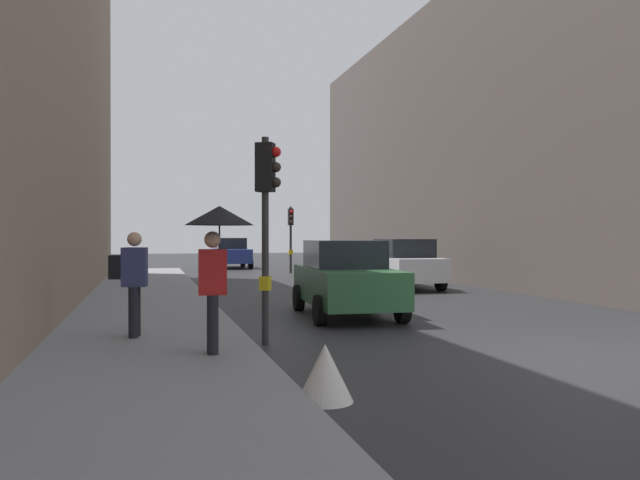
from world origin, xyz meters
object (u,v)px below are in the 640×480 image
traffic_light_near_right (267,201)px  pedestrian_with_grey_backpack (132,278)px  traffic_light_far_median (291,227)px  warning_sign_triangle (325,373)px  car_blue_van (231,253)px  car_white_compact (402,264)px  pedestrian_with_umbrella (217,237)px  car_green_estate (346,278)px

traffic_light_near_right → pedestrian_with_grey_backpack: bearing=169.7°
traffic_light_far_median → warning_sign_triangle: traffic_light_far_median is taller
car_blue_van → pedestrian_with_grey_backpack: size_ratio=2.39×
car_white_compact → pedestrian_with_umbrella: (-7.76, -11.34, 0.96)m
car_green_estate → pedestrian_with_umbrella: bearing=-126.7°
car_blue_van → pedestrian_with_umbrella: size_ratio=1.98×
car_blue_van → car_green_estate: size_ratio=0.98×
traffic_light_far_median → car_blue_van: (-2.24, 5.93, -1.44)m
car_white_compact → warning_sign_triangle: 15.33m
traffic_light_near_right → traffic_light_far_median: bearing=75.9°
car_green_estate → warning_sign_triangle: 7.52m
traffic_light_near_right → warning_sign_triangle: size_ratio=5.48×
traffic_light_far_median → pedestrian_with_umbrella: bearing=-105.7°
traffic_light_far_median → pedestrian_with_umbrella: 22.21m
car_blue_van → car_green_estate: 22.65m
traffic_light_near_right → traffic_light_far_median: traffic_light_near_right is taller
pedestrian_with_umbrella → traffic_light_near_right: bearing=55.0°
car_green_estate → warning_sign_triangle: car_green_estate is taller
pedestrian_with_grey_backpack → car_blue_van: bearing=78.9°
car_green_estate → pedestrian_with_grey_backpack: 5.52m
traffic_light_far_median → car_green_estate: (-2.52, -16.71, -1.44)m
traffic_light_near_right → car_white_compact: traffic_light_near_right is taller
traffic_light_far_median → pedestrian_with_grey_backpack: 20.89m
pedestrian_with_umbrella → pedestrian_with_grey_backpack: (-1.23, 1.82, -0.68)m
car_blue_van → warning_sign_triangle: car_blue_van is taller
traffic_light_near_right → pedestrian_with_umbrella: size_ratio=1.66×
car_white_compact → warning_sign_triangle: (-6.82, -13.72, -0.55)m
traffic_light_near_right → pedestrian_with_grey_backpack: size_ratio=2.01×
car_white_compact → warning_sign_triangle: size_ratio=6.53×
pedestrian_with_grey_backpack → warning_sign_triangle: 4.81m
traffic_light_far_median → car_green_estate: bearing=-98.6°
traffic_light_near_right → warning_sign_triangle: traffic_light_near_right is taller
traffic_light_far_median → car_white_compact: (1.75, -10.04, -1.44)m
traffic_light_near_right → traffic_light_far_median: (5.01, 19.96, -0.14)m
warning_sign_triangle → traffic_light_far_median: bearing=78.0°
traffic_light_near_right → warning_sign_triangle: bearing=-90.8°
traffic_light_near_right → pedestrian_with_umbrella: bearing=-125.0°
traffic_light_near_right → car_blue_van: bearing=83.9°
traffic_light_near_right → car_blue_van: traffic_light_near_right is taller
traffic_light_near_right → traffic_light_far_median: 20.58m
traffic_light_far_median → warning_sign_triangle: 24.38m
car_blue_van → warning_sign_triangle: (-2.83, -29.70, -0.55)m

